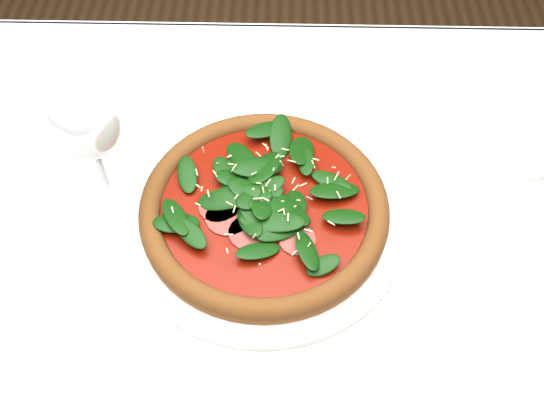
{
  "coord_description": "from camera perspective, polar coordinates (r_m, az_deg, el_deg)",
  "views": [
    {
      "loc": [
        0.08,
        -0.42,
        1.38
      ],
      "look_at": [
        0.07,
        0.02,
        0.77
      ],
      "focal_mm": 40.0,
      "sensor_mm": 36.0,
      "label": 1
    }
  ],
  "objects": [
    {
      "name": "dining_table",
      "position": [
        0.84,
        -4.79,
        -5.87
      ],
      "size": [
        1.21,
        0.81,
        0.75
      ],
      "color": "white",
      "rests_on": "ground"
    },
    {
      "name": "plate",
      "position": [
        0.76,
        -0.72,
        -0.98
      ],
      "size": [
        0.36,
        0.36,
        0.02
      ],
      "color": "white",
      "rests_on": "dining_table"
    },
    {
      "name": "pizza",
      "position": [
        0.74,
        -0.73,
        -0.07
      ],
      "size": [
        0.33,
        0.33,
        0.04
      ],
      "rotation": [
        0.0,
        0.0,
        -0.09
      ],
      "color": "#9C5625",
      "rests_on": "plate"
    },
    {
      "name": "wine_glass",
      "position": [
        0.71,
        -17.21,
        7.41
      ],
      "size": [
        0.08,
        0.08,
        0.2
      ],
      "color": "white",
      "rests_on": "dining_table"
    },
    {
      "name": "saucer_far",
      "position": [
        0.91,
        21.87,
        6.06
      ],
      "size": [
        0.15,
        0.15,
        0.01
      ],
      "color": "white",
      "rests_on": "dining_table"
    }
  ]
}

